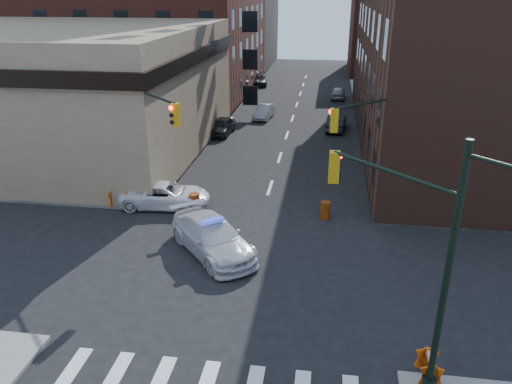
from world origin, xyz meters
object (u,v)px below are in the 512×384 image
(pedestrian_a, at_px, (129,171))
(pickup, at_px, (165,195))
(parked_car_wfar, at_px, (264,112))
(barricade_nw_a, at_px, (121,198))
(parked_car_enear, at_px, (336,123))
(barrel_road, at_px, (325,210))
(parked_car_wnear, at_px, (222,126))
(pedestrian_b, at_px, (86,176))
(barricade_se_a, at_px, (429,368))
(barrel_bank, at_px, (194,203))
(police_car, at_px, (213,237))

(pedestrian_a, bearing_deg, pickup, -22.71)
(parked_car_wfar, xyz_separation_m, barricade_nw_a, (-5.25, -21.93, 0.01))
(pedestrian_a, distance_m, barricade_nw_a, 3.11)
(parked_car_enear, height_order, barricade_nw_a, parked_car_enear)
(pickup, relative_size, pedestrian_a, 2.52)
(pickup, height_order, barrel_road, pickup)
(parked_car_wnear, bearing_deg, pedestrian_b, -107.16)
(parked_car_wnear, height_order, barrel_road, parked_car_wnear)
(pedestrian_a, height_order, pedestrian_b, pedestrian_a)
(barricade_se_a, bearing_deg, parked_car_wfar, 15.33)
(parked_car_wnear, relative_size, barrel_bank, 3.83)
(pickup, bearing_deg, barricade_nw_a, 99.76)
(parked_car_wnear, distance_m, parked_car_wfar, 6.68)
(parked_car_wnear, bearing_deg, pickup, -85.94)
(parked_car_wnear, xyz_separation_m, barrel_road, (8.98, -15.58, -0.22))
(parked_car_wnear, bearing_deg, barricade_se_a, -61.38)
(parked_car_wnear, height_order, barrel_bank, parked_car_wnear)
(parked_car_wnear, relative_size, parked_car_enear, 0.98)
(parked_car_wfar, bearing_deg, police_car, -81.33)
(barrel_bank, bearing_deg, pedestrian_b, 165.62)
(pickup, xyz_separation_m, barricade_nw_a, (-2.39, -0.61, -0.04))
(pedestrian_a, height_order, barricade_se_a, pedestrian_a)
(pickup, height_order, parked_car_wnear, parked_car_wnear)
(police_car, distance_m, pickup, 6.21)
(parked_car_wfar, bearing_deg, barricade_nw_a, -96.99)
(pickup, height_order, barricade_nw_a, pickup)
(pickup, bearing_deg, barrel_road, -96.57)
(parked_car_wnear, relative_size, barricade_se_a, 3.85)
(parked_car_enear, distance_m, barrel_road, 18.27)
(police_car, height_order, barrel_bank, police_car)
(pickup, height_order, pedestrian_b, pedestrian_b)
(police_car, distance_m, barricade_se_a, 11.16)
(pedestrian_a, xyz_separation_m, barrel_bank, (4.86, -2.86, -0.61))
(barrel_road, bearing_deg, barricade_se_a, -73.74)
(parked_car_wnear, height_order, pedestrian_b, pedestrian_b)
(police_car, bearing_deg, pedestrian_b, 105.91)
(parked_car_wfar, height_order, pedestrian_b, pedestrian_b)
(parked_car_enear, relative_size, pedestrian_a, 2.10)
(parked_car_enear, bearing_deg, barricade_se_a, 101.76)
(pedestrian_b, height_order, barricade_nw_a, pedestrian_b)
(parked_car_enear, height_order, barrel_bank, parked_car_enear)
(parked_car_wnear, distance_m, barricade_se_a, 29.96)
(pickup, height_order, barrel_bank, pickup)
(police_car, relative_size, barricade_nw_a, 4.22)
(police_car, xyz_separation_m, pedestrian_b, (-9.26, 6.23, 0.24))
(parked_car_enear, bearing_deg, pedestrian_b, 54.23)
(barricade_se_a, bearing_deg, police_car, 49.45)
(police_car, height_order, barricade_se_a, police_car)
(barricade_se_a, bearing_deg, barrel_road, 15.58)
(pickup, distance_m, barricade_se_a, 17.28)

